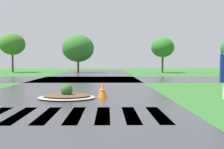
# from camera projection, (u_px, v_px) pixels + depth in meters

# --- Properties ---
(asphalt_roadway) EXTENTS (9.64, 80.00, 0.01)m
(asphalt_roadway) POSITION_uv_depth(u_px,v_px,m) (69.00, 96.00, 13.64)
(asphalt_roadway) COLOR #35353A
(asphalt_roadway) RESTS_ON ground
(asphalt_cross_road) EXTENTS (90.00, 8.67, 0.01)m
(asphalt_cross_road) POSITION_uv_depth(u_px,v_px,m) (87.00, 79.00, 25.92)
(asphalt_cross_road) COLOR #35353A
(asphalt_cross_road) RESTS_ON ground
(crosswalk_stripes) EXTENTS (7.65, 2.90, 0.01)m
(crosswalk_stripes) POSITION_uv_depth(u_px,v_px,m) (47.00, 115.00, 8.79)
(crosswalk_stripes) COLOR white
(crosswalk_stripes) RESTS_ON ground
(median_island) EXTENTS (2.68, 2.23, 0.68)m
(median_island) POSITION_uv_depth(u_px,v_px,m) (67.00, 96.00, 12.67)
(median_island) COLOR #9E9B93
(median_island) RESTS_ON ground
(traffic_cone) EXTENTS (0.46, 0.46, 0.72)m
(traffic_cone) POSITION_uv_depth(u_px,v_px,m) (102.00, 91.00, 12.78)
(traffic_cone) COLOR orange
(traffic_cone) RESTS_ON ground
(background_treeline) EXTENTS (38.64, 6.57, 5.89)m
(background_treeline) POSITION_uv_depth(u_px,v_px,m) (131.00, 48.00, 41.05)
(background_treeline) COLOR #4C3823
(background_treeline) RESTS_ON ground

